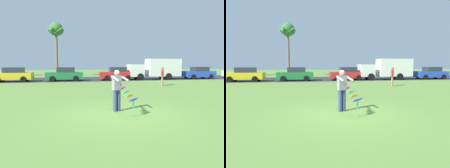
# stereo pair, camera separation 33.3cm
# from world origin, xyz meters

# --- Properties ---
(ground_plane) EXTENTS (120.00, 120.00, 0.00)m
(ground_plane) POSITION_xyz_m (0.00, 0.00, 0.00)
(ground_plane) COLOR olive
(road_strip) EXTENTS (120.00, 8.00, 0.01)m
(road_strip) POSITION_xyz_m (0.00, 18.52, 0.01)
(road_strip) COLOR #2D2D33
(road_strip) RESTS_ON ground
(person_kite_flyer) EXTENTS (0.69, 0.76, 1.73)m
(person_kite_flyer) POSITION_xyz_m (-0.06, 0.46, 0.95)
(person_kite_flyer) COLOR #384772
(person_kite_flyer) RESTS_ON ground
(kite_held) EXTENTS (0.69, 0.72, 1.11)m
(kite_held) POSITION_xyz_m (0.24, -0.33, 0.74)
(kite_held) COLOR #D83399
(kite_held) RESTS_ON ground
(parked_car_yellow) EXTENTS (4.22, 1.87, 1.60)m
(parked_car_yellow) POSITION_xyz_m (-8.32, 16.12, 0.77)
(parked_car_yellow) COLOR yellow
(parked_car_yellow) RESTS_ON ground
(parked_car_green) EXTENTS (4.26, 1.96, 1.60)m
(parked_car_green) POSITION_xyz_m (-2.67, 16.12, 0.77)
(parked_car_green) COLOR #1E7238
(parked_car_green) RESTS_ON ground
(parked_car_red) EXTENTS (4.21, 1.85, 1.60)m
(parked_car_red) POSITION_xyz_m (3.53, 16.12, 0.77)
(parked_car_red) COLOR red
(parked_car_red) RESTS_ON ground
(parked_truck_white_box) EXTENTS (6.70, 2.13, 2.62)m
(parked_truck_white_box) POSITION_xyz_m (8.83, 16.12, 1.41)
(parked_truck_white_box) COLOR silver
(parked_truck_white_box) RESTS_ON ground
(parked_car_blue) EXTENTS (4.21, 1.85, 1.60)m
(parked_car_blue) POSITION_xyz_m (14.93, 16.12, 0.77)
(parked_car_blue) COLOR #2347B7
(parked_car_blue) RESTS_ON ground
(palm_tree_right_near) EXTENTS (2.58, 2.71, 8.45)m
(palm_tree_right_near) POSITION_xyz_m (-4.17, 25.10, 7.04)
(palm_tree_right_near) COLOR brown
(palm_tree_right_near) RESTS_ON ground
(person_walker_near) EXTENTS (0.37, 0.51, 1.73)m
(person_walker_near) POSITION_xyz_m (6.10, 8.94, 0.93)
(person_walker_near) COLOR gray
(person_walker_near) RESTS_ON ground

